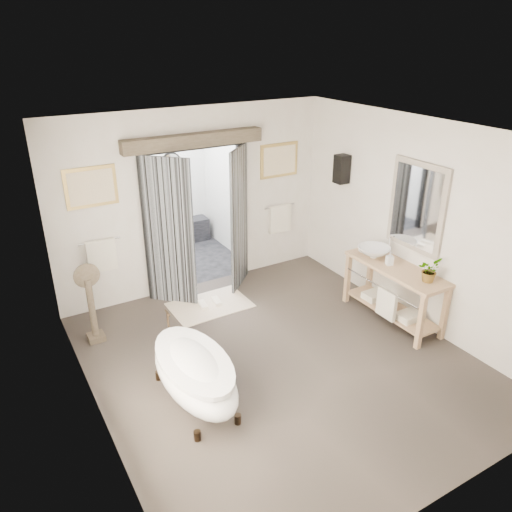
{
  "coord_description": "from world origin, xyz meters",
  "views": [
    {
      "loc": [
        -2.96,
        -4.44,
        3.9
      ],
      "look_at": [
        0.0,
        0.6,
        1.25
      ],
      "focal_mm": 35.0,
      "sensor_mm": 36.0,
      "label": 1
    }
  ],
  "objects_px": {
    "rug": "(210,305)",
    "clawfoot_tub": "(194,373)",
    "basin": "(374,252)",
    "vanity": "(393,289)"
  },
  "relations": [
    {
      "from": "rug",
      "to": "clawfoot_tub",
      "type": "bearing_deg",
      "value": -119.85
    },
    {
      "from": "basin",
      "to": "vanity",
      "type": "bearing_deg",
      "value": -96.29
    },
    {
      "from": "vanity",
      "to": "basin",
      "type": "xyz_separation_m",
      "value": [
        -0.03,
        0.43,
        0.43
      ]
    },
    {
      "from": "clawfoot_tub",
      "to": "rug",
      "type": "bearing_deg",
      "value": 60.15
    },
    {
      "from": "clawfoot_tub",
      "to": "rug",
      "type": "distance_m",
      "value": 2.21
    },
    {
      "from": "basin",
      "to": "clawfoot_tub",
      "type": "bearing_deg",
      "value": 179.92
    },
    {
      "from": "clawfoot_tub",
      "to": "rug",
      "type": "xyz_separation_m",
      "value": [
        1.08,
        1.89,
        -0.38
      ]
    },
    {
      "from": "vanity",
      "to": "rug",
      "type": "relative_size",
      "value": 1.33
    },
    {
      "from": "clawfoot_tub",
      "to": "basin",
      "type": "bearing_deg",
      "value": 10.75
    },
    {
      "from": "clawfoot_tub",
      "to": "vanity",
      "type": "bearing_deg",
      "value": 3.13
    }
  ]
}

